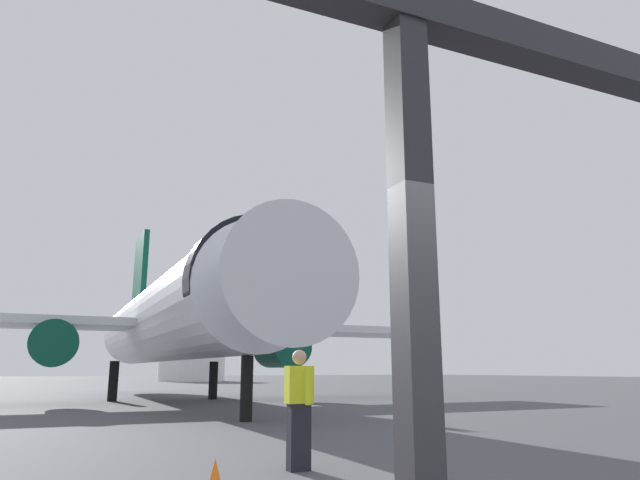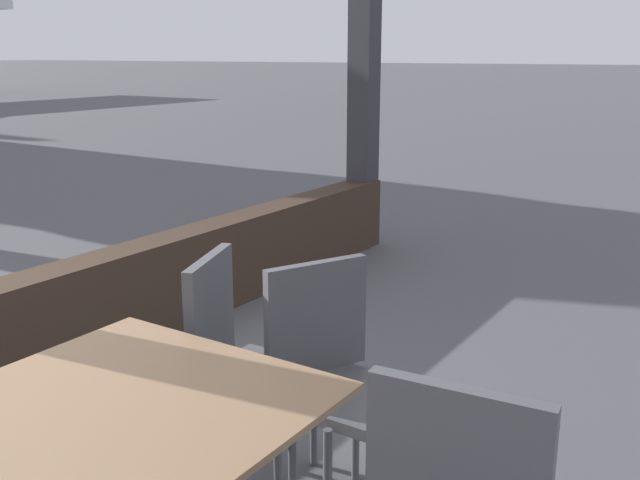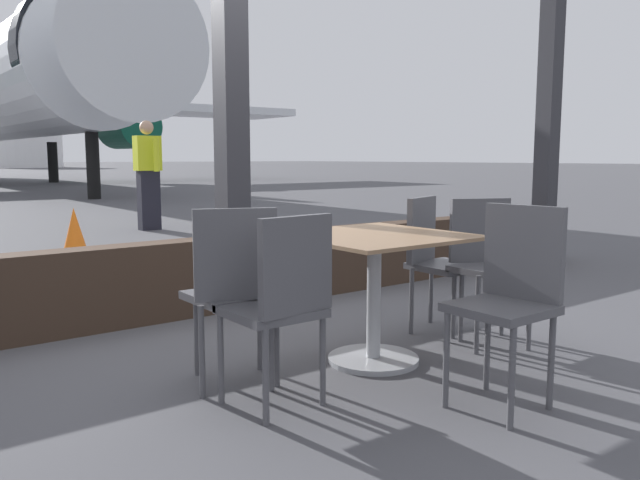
{
  "view_description": "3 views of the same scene",
  "coord_description": "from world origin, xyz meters",
  "px_view_note": "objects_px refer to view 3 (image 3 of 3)",
  "views": [
    {
      "loc": [
        -1.85,
        -2.76,
        1.44
      ],
      "look_at": [
        3.21,
        8.27,
        4.16
      ],
      "focal_mm": 32.55,
      "sensor_mm": 36.0,
      "label": 1
    },
    {
      "loc": [
        -1.15,
        -2.99,
        1.61
      ],
      "look_at": [
        0.51,
        -1.91,
        1.09
      ],
      "focal_mm": 40.3,
      "sensor_mm": 36.0,
      "label": 2
    },
    {
      "loc": [
        -2.43,
        -4.28,
        1.16
      ],
      "look_at": [
        0.37,
        -0.62,
        0.57
      ],
      "focal_mm": 35.92,
      "sensor_mm": 36.0,
      "label": 3
    }
  ],
  "objects_px": {
    "dining_table": "(374,280)",
    "cafe_chair_window_left": "(511,287)",
    "fuel_storage_tank": "(22,146)",
    "cafe_chair_aisle_left": "(234,282)",
    "cafe_chair_window_right": "(435,253)",
    "ground_crew_worker": "(148,174)",
    "cafe_chair_aisle_right": "(283,296)",
    "cafe_chair_side_extra": "(486,256)",
    "traffic_cone": "(75,236)"
  },
  "relations": [
    {
      "from": "traffic_cone",
      "to": "fuel_storage_tank",
      "type": "bearing_deg",
      "value": 77.81
    },
    {
      "from": "cafe_chair_window_right",
      "to": "cafe_chair_side_extra",
      "type": "xyz_separation_m",
      "value": [
        0.06,
        -0.37,
        0.02
      ]
    },
    {
      "from": "cafe_chair_side_extra",
      "to": "dining_table",
      "type": "bearing_deg",
      "value": 172.47
    },
    {
      "from": "dining_table",
      "to": "cafe_chair_window_right",
      "type": "distance_m",
      "value": 0.83
    },
    {
      "from": "ground_crew_worker",
      "to": "cafe_chair_aisle_right",
      "type": "bearing_deg",
      "value": -108.16
    },
    {
      "from": "cafe_chair_aisle_right",
      "to": "fuel_storage_tank",
      "type": "relative_size",
      "value": 0.11
    },
    {
      "from": "dining_table",
      "to": "cafe_chair_window_right",
      "type": "relative_size",
      "value": 1.03
    },
    {
      "from": "cafe_chair_aisle_right",
      "to": "dining_table",
      "type": "bearing_deg",
      "value": 18.45
    },
    {
      "from": "cafe_chair_window_left",
      "to": "cafe_chair_side_extra",
      "type": "bearing_deg",
      "value": 44.24
    },
    {
      "from": "cafe_chair_aisle_left",
      "to": "cafe_chair_aisle_right",
      "type": "xyz_separation_m",
      "value": [
        0.04,
        -0.37,
        -0.01
      ]
    },
    {
      "from": "cafe_chair_window_right",
      "to": "cafe_chair_aisle_right",
      "type": "xyz_separation_m",
      "value": [
        -1.58,
        -0.53,
        0.01
      ]
    },
    {
      "from": "cafe_chair_aisle_left",
      "to": "cafe_chair_window_right",
      "type": "bearing_deg",
      "value": 5.5
    },
    {
      "from": "fuel_storage_tank",
      "to": "cafe_chair_aisle_right",
      "type": "bearing_deg",
      "value": -101.81
    },
    {
      "from": "ground_crew_worker",
      "to": "cafe_chair_window_left",
      "type": "bearing_deg",
      "value": -100.97
    },
    {
      "from": "cafe_chair_side_extra",
      "to": "traffic_cone",
      "type": "relative_size",
      "value": 1.51
    },
    {
      "from": "cafe_chair_window_left",
      "to": "cafe_chair_window_right",
      "type": "height_order",
      "value": "cafe_chair_window_left"
    },
    {
      "from": "cafe_chair_aisle_left",
      "to": "cafe_chair_side_extra",
      "type": "distance_m",
      "value": 1.7
    },
    {
      "from": "cafe_chair_window_right",
      "to": "cafe_chair_aisle_left",
      "type": "xyz_separation_m",
      "value": [
        -1.62,
        -0.16,
        0.02
      ]
    },
    {
      "from": "cafe_chair_aisle_left",
      "to": "cafe_chair_side_extra",
      "type": "relative_size",
      "value": 1.02
    },
    {
      "from": "dining_table",
      "to": "ground_crew_worker",
      "type": "relative_size",
      "value": 0.53
    },
    {
      "from": "cafe_chair_window_left",
      "to": "cafe_chair_window_right",
      "type": "xyz_separation_m",
      "value": [
        0.7,
        1.12,
        -0.03
      ]
    },
    {
      "from": "cafe_chair_aisle_right",
      "to": "cafe_chair_window_right",
      "type": "bearing_deg",
      "value": 18.52
    },
    {
      "from": "cafe_chair_aisle_right",
      "to": "cafe_chair_window_left",
      "type": "bearing_deg",
      "value": -33.46
    },
    {
      "from": "dining_table",
      "to": "cafe_chair_side_extra",
      "type": "xyz_separation_m",
      "value": [
        0.85,
        -0.11,
        0.07
      ]
    },
    {
      "from": "dining_table",
      "to": "cafe_chair_window_right",
      "type": "xyz_separation_m",
      "value": [
        0.78,
        0.26,
        0.06
      ]
    },
    {
      "from": "cafe_chair_aisle_left",
      "to": "cafe_chair_window_left",
      "type": "bearing_deg",
      "value": -46.0
    },
    {
      "from": "cafe_chair_window_right",
      "to": "ground_crew_worker",
      "type": "relative_size",
      "value": 0.52
    },
    {
      "from": "cafe_chair_window_left",
      "to": "cafe_chair_aisle_left",
      "type": "xyz_separation_m",
      "value": [
        -0.93,
        0.96,
        -0.02
      ]
    },
    {
      "from": "dining_table",
      "to": "cafe_chair_aisle_left",
      "type": "distance_m",
      "value": 0.85
    },
    {
      "from": "cafe_chair_aisle_left",
      "to": "cafe_chair_side_extra",
      "type": "bearing_deg",
      "value": -7.36
    },
    {
      "from": "ground_crew_worker",
      "to": "traffic_cone",
      "type": "bearing_deg",
      "value": -127.78
    },
    {
      "from": "cafe_chair_window_left",
      "to": "cafe_chair_aisle_left",
      "type": "height_order",
      "value": "cafe_chair_window_left"
    },
    {
      "from": "cafe_chair_aisle_left",
      "to": "traffic_cone",
      "type": "relative_size",
      "value": 1.54
    },
    {
      "from": "fuel_storage_tank",
      "to": "cafe_chair_window_left",
      "type": "bearing_deg",
      "value": -101.08
    },
    {
      "from": "ground_crew_worker",
      "to": "dining_table",
      "type": "bearing_deg",
      "value": -102.87
    },
    {
      "from": "cafe_chair_aisle_left",
      "to": "ground_crew_worker",
      "type": "bearing_deg",
      "value": 70.66
    },
    {
      "from": "fuel_storage_tank",
      "to": "ground_crew_worker",
      "type": "bearing_deg",
      "value": -101.1
    },
    {
      "from": "dining_table",
      "to": "cafe_chair_aisle_right",
      "type": "distance_m",
      "value": 0.85
    },
    {
      "from": "cafe_chair_aisle_right",
      "to": "cafe_chair_side_extra",
      "type": "height_order",
      "value": "cafe_chair_aisle_right"
    },
    {
      "from": "cafe_chair_side_extra",
      "to": "cafe_chair_aisle_left",
      "type": "bearing_deg",
      "value": 172.64
    },
    {
      "from": "cafe_chair_aisle_right",
      "to": "ground_crew_worker",
      "type": "bearing_deg",
      "value": 71.84
    },
    {
      "from": "dining_table",
      "to": "cafe_chair_aisle_right",
      "type": "height_order",
      "value": "cafe_chair_aisle_right"
    },
    {
      "from": "dining_table",
      "to": "cafe_chair_window_left",
      "type": "xyz_separation_m",
      "value": [
        0.08,
        -0.85,
        0.09
      ]
    },
    {
      "from": "cafe_chair_window_left",
      "to": "fuel_storage_tank",
      "type": "height_order",
      "value": "fuel_storage_tank"
    },
    {
      "from": "cafe_chair_aisle_left",
      "to": "cafe_chair_aisle_right",
      "type": "bearing_deg",
      "value": -83.82
    },
    {
      "from": "cafe_chair_window_left",
      "to": "cafe_chair_window_right",
      "type": "relative_size",
      "value": 1.05
    },
    {
      "from": "cafe_chair_aisle_right",
      "to": "fuel_storage_tank",
      "type": "distance_m",
      "value": 77.85
    },
    {
      "from": "cafe_chair_window_left",
      "to": "traffic_cone",
      "type": "height_order",
      "value": "cafe_chair_window_left"
    },
    {
      "from": "dining_table",
      "to": "traffic_cone",
      "type": "bearing_deg",
      "value": 93.03
    },
    {
      "from": "ground_crew_worker",
      "to": "traffic_cone",
      "type": "relative_size",
      "value": 2.9
    }
  ]
}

